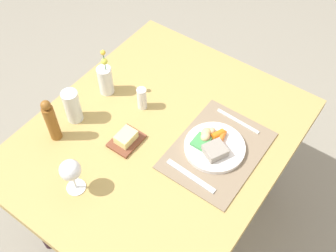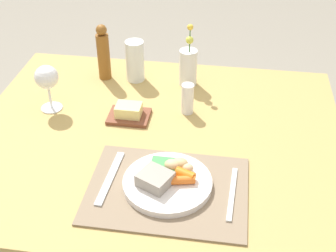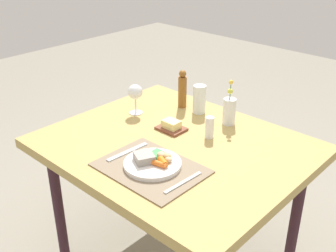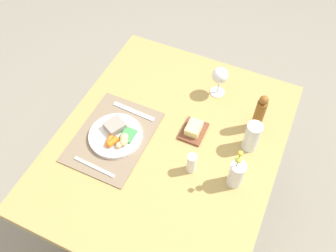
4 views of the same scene
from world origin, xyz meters
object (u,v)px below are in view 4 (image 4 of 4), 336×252
(dining_table, at_px, (168,151))
(salt_shaker, at_px, (191,163))
(flower_vase, at_px, (236,173))
(pepper_mill, at_px, (260,113))
(dinner_plate, at_px, (116,135))
(wine_glass, at_px, (220,76))
(fork, at_px, (134,111))
(knife, at_px, (94,167))
(butter_dish, at_px, (194,129))
(water_tumbler, at_px, (252,138))

(dining_table, relative_size, salt_shaker, 11.04)
(flower_vase, distance_m, pepper_mill, 0.30)
(dinner_plate, bearing_deg, flower_vase, 90.80)
(wine_glass, bearing_deg, flower_vase, 27.70)
(fork, distance_m, knife, 0.32)
(flower_vase, bearing_deg, butter_dish, -123.91)
(dining_table, xyz_separation_m, dinner_plate, (0.07, -0.21, 0.09))
(pepper_mill, bearing_deg, flower_vase, -0.13)
(wine_glass, bearing_deg, fork, -48.13)
(salt_shaker, bearing_deg, flower_vase, 96.00)
(butter_dish, bearing_deg, knife, -41.96)
(knife, bearing_deg, flower_vase, 110.79)
(pepper_mill, distance_m, butter_dish, 0.29)
(dining_table, bearing_deg, knife, -42.77)
(wine_glass, distance_m, water_tumbler, 0.33)
(water_tumbler, bearing_deg, wine_glass, -135.74)
(pepper_mill, bearing_deg, knife, -48.64)
(fork, height_order, water_tumbler, water_tumbler)
(dinner_plate, xyz_separation_m, fork, (-0.15, 0.00, -0.01))
(water_tumbler, bearing_deg, butter_dish, -83.22)
(wine_glass, relative_size, butter_dish, 1.20)
(knife, distance_m, flower_vase, 0.57)
(water_tumbler, height_order, butter_dish, water_tumbler)
(dinner_plate, xyz_separation_m, water_tumbler, (-0.20, 0.54, 0.04))
(butter_dish, bearing_deg, salt_shaker, 18.76)
(wine_glass, relative_size, salt_shaker, 1.52)
(dinner_plate, height_order, butter_dish, dinner_plate)
(knife, relative_size, salt_shaker, 1.90)
(flower_vase, relative_size, water_tumbler, 1.56)
(knife, bearing_deg, butter_dish, 140.75)
(wine_glass, xyz_separation_m, pepper_mill, (0.12, 0.22, -0.01))
(knife, bearing_deg, water_tumbler, 126.50)
(fork, distance_m, salt_shaker, 0.39)
(flower_vase, xyz_separation_m, butter_dish, (-0.16, -0.24, -0.05))
(fork, xyz_separation_m, butter_dish, (-0.01, 0.29, 0.01))
(flower_vase, bearing_deg, knife, -71.92)
(dining_table, height_order, pepper_mill, pepper_mill)
(water_tumbler, distance_m, pepper_mill, 0.12)
(dinner_plate, relative_size, knife, 1.20)
(dinner_plate, xyz_separation_m, salt_shaker, (0.01, 0.35, 0.03))
(water_tumbler, relative_size, butter_dish, 1.14)
(water_tumbler, relative_size, pepper_mill, 0.72)
(knife, distance_m, butter_dish, 0.45)
(dinner_plate, bearing_deg, fork, 179.17)
(flower_vase, bearing_deg, pepper_mill, 179.87)
(flower_vase, distance_m, wine_glass, 0.48)
(water_tumbler, bearing_deg, pepper_mill, -177.49)
(dining_table, height_order, water_tumbler, water_tumbler)
(knife, height_order, water_tumbler, water_tumbler)
(water_tumbler, bearing_deg, fork, -85.49)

